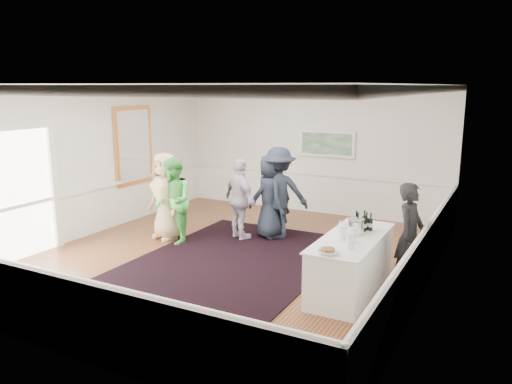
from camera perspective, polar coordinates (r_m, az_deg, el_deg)
The scene contains 23 objects.
floor at distance 9.56m, azimuth -2.72°, elevation -7.40°, with size 8.00×8.00×0.00m, color brown.
ceiling at distance 9.01m, azimuth -2.93°, elevation 12.16°, with size 7.00×8.00×0.02m, color white.
wall_left at distance 11.32m, azimuth -18.27°, elevation 3.42°, with size 0.02×8.00×3.20m, color white.
wall_right at distance 7.98m, azimuth 19.35°, elevation -0.06°, with size 0.02×8.00×3.20m, color white.
wall_back at distance 12.71m, azimuth 6.44°, elevation 4.83°, with size 7.00×0.02×3.20m, color white.
wall_front at distance 6.14m, azimuth -22.24°, elevation -3.77°, with size 7.00×0.02×3.20m, color white.
wainscoting at distance 9.40m, azimuth -2.75°, elevation -4.53°, with size 7.00×8.00×1.00m, color white, non-canonical shape.
mirror at distance 12.19m, azimuth -13.79°, elevation 5.20°, with size 0.05×1.25×1.85m.
doorway at distance 10.10m, azimuth -25.72°, elevation 0.80°, with size 0.10×1.78×2.56m.
landscape_painting at distance 12.50m, azimuth 8.08°, elevation 5.50°, with size 1.44×0.06×0.66m.
area_rug at distance 9.46m, azimuth -2.08°, elevation -7.54°, with size 3.34×4.39×0.02m, color black.
serving_table at distance 8.03m, azimuth 10.81°, elevation -8.06°, with size 0.84×2.19×0.89m.
bartender at distance 8.39m, azimuth 17.15°, elevation -4.69°, with size 0.61×0.40×1.69m, color black.
guest_tan at distance 10.59m, azimuth -10.30°, elevation -0.48°, with size 0.90×0.58×1.84m, color tan.
guest_green at distance 10.28m, azimuth -9.41°, elevation -1.00°, with size 0.86×0.67×1.78m, color green.
guest_lilac at distance 10.43m, azimuth -1.83°, elevation -0.84°, with size 1.00×0.42×1.71m, color silver.
guest_dark_a at distance 10.53m, azimuth 2.58°, elevation -0.09°, with size 1.25×0.72×1.94m, color black.
guest_dark_b at distance 10.69m, azimuth 2.35°, elevation -0.82°, with size 0.58×0.38×1.60m, color black.
guest_navy at distance 10.52m, azimuth 1.61°, elevation -0.50°, with size 0.87×0.57×1.79m, color black.
wine_bottles at distance 8.28m, azimuth 12.17°, elevation -3.19°, with size 0.32×0.27×0.31m.
juice_pitchers at distance 7.60m, azimuth 10.36°, elevation -4.75°, with size 0.37×0.62×0.24m.
ice_bucket at distance 8.03m, azimuth 11.36°, elevation -3.92°, with size 0.26×0.26×0.24m, color silver.
nut_bowl at distance 7.06m, azimuth 8.23°, elevation -6.70°, with size 0.28×0.28×0.08m.
Camera 1 is at (4.61, -7.75, 3.18)m, focal length 35.00 mm.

